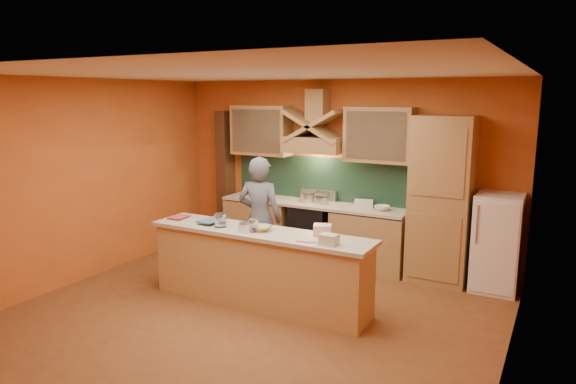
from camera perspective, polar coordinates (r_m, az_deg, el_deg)
The scene contains 36 objects.
floor at distance 6.29m, azimuth -3.81°, elevation -13.38°, with size 5.50×5.00×0.01m, color brown.
ceiling at distance 5.75m, azimuth -4.16°, elevation 13.04°, with size 5.50×5.00×0.01m, color white.
wall_back at distance 8.04m, azimuth 5.65°, elevation 2.35°, with size 5.50×0.02×2.80m, color #C55F26.
wall_front at distance 4.05m, azimuth -23.51°, elevation -6.91°, with size 5.50×0.02×2.80m, color #C55F26.
wall_left at distance 7.68m, azimuth -21.56°, elevation 1.24°, with size 0.02×5.00×2.80m, color #C55F26.
wall_right at distance 4.98m, azimuth 23.82°, elevation -3.73°, with size 0.02×5.00×2.80m, color #C55F26.
base_cabinet_left at distance 8.54m, azimuth -3.02°, elevation -3.77°, with size 1.10×0.60×0.86m, color #A87F4D.
base_cabinet_right at distance 7.75m, azimuth 9.09°, elevation -5.41°, with size 1.10×0.60×0.86m, color #A87F4D.
counter_top at distance 7.99m, azimuth 2.76°, elevation -1.32°, with size 3.00×0.62×0.04m, color beige.
stove at distance 8.09m, azimuth 2.73°, elevation -4.44°, with size 0.60×0.58×0.90m, color black.
backsplash at distance 8.17m, azimuth 3.66°, elevation 1.45°, with size 3.00×0.03×0.70m, color #163227.
range_hood at distance 7.89m, azimuth 2.98°, elevation 5.29°, with size 0.92×0.50×0.24m, color #A87F4D.
hood_chimney at distance 7.95m, azimuth 3.34°, elevation 9.52°, with size 0.30×0.30×0.50m, color #A87F4D.
upper_cabinet_left at distance 8.42m, azimuth -2.97°, elevation 6.86°, with size 1.00×0.35×0.80m, color #A87F4D.
upper_cabinet_right at distance 7.57m, azimuth 10.12°, elevation 6.28°, with size 1.00×0.35×0.80m, color #A87F4D.
pantry_column at distance 7.32m, azimuth 16.65°, elevation -0.88°, with size 0.80×0.60×2.30m, color #A87F4D.
fridge at distance 7.32m, azimuth 22.20°, elevation -5.26°, with size 0.58×0.60×1.30m, color white.
trim_column_left at distance 8.95m, azimuth -6.93°, elevation 1.55°, with size 0.20×0.30×2.30m, color #472816.
island_body at distance 6.41m, azimuth -3.17°, elevation -8.65°, with size 2.80×0.55×0.88m, color tan.
island_top at distance 6.27m, azimuth -3.21°, elevation -4.51°, with size 2.90×0.62×0.05m, color beige.
person at distance 7.14m, azimuth -3.13°, elevation -3.00°, with size 0.64×0.42×1.74m, color slate.
pot_large at distance 8.06m, azimuth 2.26°, elevation -0.65°, with size 0.25×0.25×0.15m, color silver.
pot_small at distance 7.92m, azimuth 3.67°, elevation -0.97°, with size 0.22×0.22×0.13m, color silver.
soap_bottle_a at distance 8.54m, azimuth -3.86°, elevation 0.24°, with size 0.09×0.09×0.19m, color white.
soap_bottle_b at distance 8.22m, azimuth -3.30°, elevation -0.03°, with size 0.09×0.09×0.22m, color navy.
bowl_back at distance 7.56m, azimuth 10.40°, elevation -1.76°, with size 0.22×0.22×0.07m, color silver.
dish_rack at distance 7.75m, azimuth 8.40°, elevation -1.28°, with size 0.27×0.21×0.10m, color silver.
book_lower at distance 7.08m, azimuth -12.69°, elevation -2.67°, with size 0.21×0.28×0.03m, color #A73B3C.
book_upper at distance 6.74m, azimuth -9.26°, elevation -3.02°, with size 0.24×0.32×0.02m, color #3E6C8A.
jar_large at distance 6.45m, azimuth -7.51°, elevation -3.13°, with size 0.14×0.14×0.17m, color white.
jar_small at distance 6.21m, azimuth -3.85°, elevation -3.71°, with size 0.12×0.12×0.15m, color white.
kitchen_scale at distance 6.19m, azimuth -4.79°, elevation -3.99°, with size 0.12×0.12×0.10m, color white.
mixing_bowl at distance 6.24m, azimuth -2.99°, elevation -4.04°, with size 0.25×0.25×0.06m, color white.
cloth at distance 5.83m, azimuth 2.26°, elevation -5.33°, with size 0.25×0.19×0.02m, color #C8AEA5.
grocery_bag_a at distance 6.02m, azimuth 3.84°, elevation -4.26°, with size 0.21×0.16×0.13m, color beige.
grocery_bag_b at distance 5.68m, azimuth 4.57°, elevation -5.28°, with size 0.19×0.15×0.12m, color beige.
Camera 1 is at (3.10, -4.83, 2.57)m, focal length 32.00 mm.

